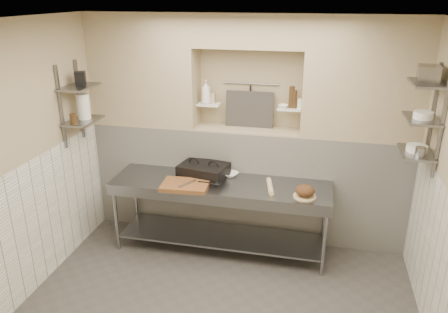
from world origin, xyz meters
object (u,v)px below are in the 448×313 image
(cutting_board, at_px, (185,185))
(jug_left, at_px, (83,106))
(prep_table, at_px, (220,203))
(rolling_pin, at_px, (270,186))
(panini_press, at_px, (204,170))
(mixing_bowl, at_px, (230,174))
(bottle_soap, at_px, (206,92))
(bowl_alcove, at_px, (283,106))
(bread_loaf, at_px, (305,191))

(cutting_board, bearing_deg, jug_left, 174.99)
(prep_table, xyz_separation_m, rolling_pin, (0.59, -0.03, 0.29))
(panini_press, relative_size, jug_left, 2.11)
(mixing_bowl, relative_size, bottle_soap, 0.67)
(mixing_bowl, bearing_deg, rolling_pin, -26.33)
(panini_press, distance_m, cutting_board, 0.39)
(prep_table, bearing_deg, bottle_soap, 119.32)
(panini_press, distance_m, bowl_alcove, 1.23)
(rolling_pin, relative_size, bottle_soap, 1.32)
(panini_press, distance_m, mixing_bowl, 0.32)
(prep_table, xyz_separation_m, jug_left, (-1.62, -0.09, 1.12))
(rolling_pin, height_order, bread_loaf, bread_loaf)
(bread_loaf, bearing_deg, bottle_soap, 151.84)
(prep_table, bearing_deg, mixing_bowl, 73.75)
(panini_press, bearing_deg, prep_table, -23.18)
(prep_table, bearing_deg, rolling_pin, -2.71)
(bread_loaf, bearing_deg, mixing_bowl, 157.25)
(bowl_alcove, bearing_deg, bottle_soap, -178.99)
(panini_press, relative_size, rolling_pin, 1.60)
(bottle_soap, xyz_separation_m, jug_left, (-1.32, -0.63, -0.10))
(jug_left, bearing_deg, panini_press, 10.54)
(prep_table, height_order, rolling_pin, rolling_pin)
(bottle_soap, bearing_deg, mixing_bowl, -39.53)
(mixing_bowl, bearing_deg, bread_loaf, -22.75)
(panini_press, bearing_deg, bottle_soap, 109.38)
(bread_loaf, xyz_separation_m, jug_left, (-2.61, 0.07, 0.78))
(bowl_alcove, height_order, jug_left, jug_left)
(cutting_board, relative_size, mixing_bowl, 2.71)
(rolling_pin, xyz_separation_m, bottle_soap, (-0.90, 0.57, 0.93))
(panini_press, height_order, bread_loaf, panini_press)
(rolling_pin, relative_size, bowl_alcove, 3.18)
(prep_table, distance_m, mixing_bowl, 0.37)
(cutting_board, bearing_deg, rolling_pin, 10.10)
(bowl_alcove, bearing_deg, bread_loaf, -64.09)
(rolling_pin, distance_m, bottle_soap, 1.41)
(prep_table, distance_m, cutting_board, 0.50)
(prep_table, relative_size, rolling_pin, 6.66)
(cutting_board, xyz_separation_m, jug_left, (-1.25, 0.11, 0.84))
(mixing_bowl, xyz_separation_m, jug_left, (-1.69, -0.32, 0.84))
(cutting_board, xyz_separation_m, bread_loaf, (1.36, 0.04, 0.05))
(jug_left, bearing_deg, prep_table, 3.18)
(rolling_pin, bearing_deg, bottle_soap, 147.74)
(prep_table, relative_size, mixing_bowl, 13.19)
(cutting_board, relative_size, rolling_pin, 1.37)
(prep_table, relative_size, cutting_board, 4.87)
(bottle_soap, bearing_deg, bowl_alcove, 1.01)
(mixing_bowl, distance_m, bread_loaf, 1.00)
(bread_loaf, bearing_deg, bowl_alcove, 115.91)
(bottle_soap, relative_size, bowl_alcove, 2.40)
(jug_left, bearing_deg, bottle_soap, 25.48)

